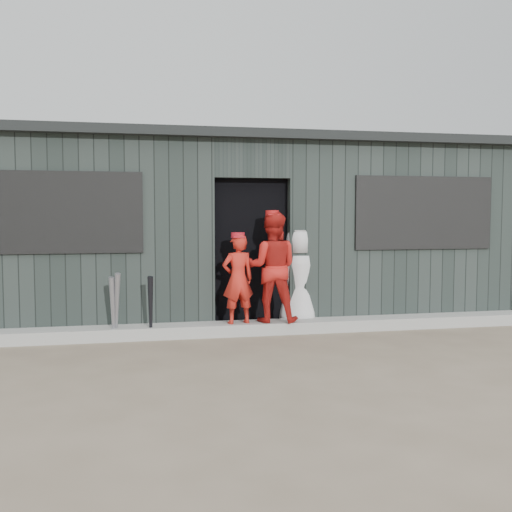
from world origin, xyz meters
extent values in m
plane|color=brown|center=(0.00, 0.00, 0.00)|extent=(80.00, 80.00, 0.00)
cube|color=gray|center=(0.00, 1.82, 0.07)|extent=(8.00, 0.36, 0.15)
cone|color=gray|center=(-1.72, 1.68, 0.42)|extent=(0.13, 0.34, 0.84)
cone|color=gray|center=(-1.77, 1.67, 0.40)|extent=(0.08, 0.26, 0.80)
cone|color=black|center=(-1.33, 1.67, 0.40)|extent=(0.07, 0.23, 0.79)
imported|color=red|center=(-0.24, 1.77, 0.71)|extent=(0.45, 0.34, 1.13)
imported|color=red|center=(0.21, 1.82, 0.85)|extent=(0.80, 0.69, 1.40)
imported|color=silver|center=(0.63, 2.11, 0.67)|extent=(0.74, 0.56, 1.34)
cube|color=black|center=(0.00, 3.50, 1.20)|extent=(7.60, 2.70, 2.20)
cube|color=#272E2C|center=(-2.25, 2.10, 1.25)|extent=(3.50, 0.20, 2.50)
cube|color=#2A322F|center=(2.25, 2.10, 1.25)|extent=(3.50, 0.20, 2.50)
cube|color=#272E2C|center=(0.00, 2.10, 2.25)|extent=(1.00, 0.20, 0.50)
cube|color=#2A3230|center=(3.90, 3.50, 1.25)|extent=(0.20, 3.00, 2.50)
cube|color=#2B3330|center=(0.00, 4.90, 1.25)|extent=(8.00, 0.20, 2.50)
cube|color=black|center=(0.00, 3.50, 2.56)|extent=(8.30, 3.30, 0.12)
cube|color=black|center=(-2.40, 1.98, 1.55)|extent=(2.00, 0.04, 1.00)
cube|color=black|center=(2.40, 1.98, 1.55)|extent=(2.00, 0.04, 1.00)
cube|color=black|center=(-0.22, 2.48, 1.35)|extent=(0.21, 0.21, 0.82)
cube|color=black|center=(0.02, 2.62, 1.30)|extent=(0.21, 0.19, 0.76)
camera|label=1|loc=(-1.42, -5.26, 1.50)|focal=40.00mm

